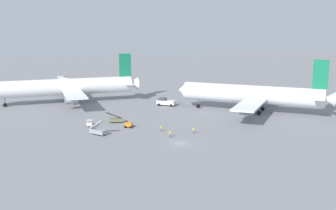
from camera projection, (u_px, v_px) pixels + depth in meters
ground_plane at (180, 143)px, 94.41m from camera, size 600.00×600.00×0.00m
airliner_at_gate_left at (64, 87)px, 142.84m from camera, size 53.88×43.94×17.01m
airliner_being_pushed at (253, 95)px, 127.81m from camera, size 41.42×39.84×17.18m
pushback_tug at (166, 102)px, 139.57m from camera, size 8.41×6.91×2.98m
gse_gpu_cart_small at (129, 125)px, 109.02m from camera, size 2.63×2.47×1.90m
gse_baggage_cart_trailing at (90, 123)px, 110.43m from camera, size 2.09×2.99×1.71m
gse_stair_truck_yellow at (98, 131)px, 101.91m from camera, size 4.35×4.77×4.06m
gse_belt_loader_portside at (116, 120)px, 114.86m from camera, size 5.06×2.44×3.02m
ground_crew_marshaller_foreground at (170, 134)px, 99.31m from camera, size 0.36×0.36×1.75m
ground_crew_wing_walker_right at (194, 130)px, 102.75m from camera, size 0.50×0.36×1.75m
ground_crew_ramp_agent_by_cones at (161, 128)px, 104.96m from camera, size 0.36×0.36×1.62m
jet_bridge at (66, 81)px, 168.63m from camera, size 6.92×16.87×6.17m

